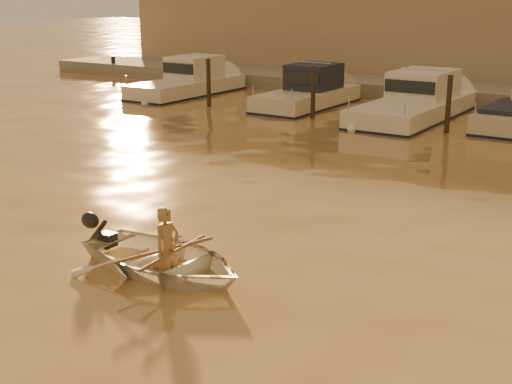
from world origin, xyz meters
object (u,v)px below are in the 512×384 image
Objects in this scene: dinghy at (164,259)px; moored_boat_0 at (187,81)px; moored_boat_1 at (307,92)px; moored_boat_2 at (416,102)px; person at (167,249)px.

moored_boat_0 is at bearing 41.89° from dinghy.
moored_boat_0 and moored_boat_1 have the same top height.
dinghy is 17.37m from moored_boat_2.
moored_boat_1 is 0.77× the size of moored_boat_2.
moored_boat_2 reaches higher than person.
moored_boat_1 is at bearing 26.12° from person.
dinghy is at bearing -68.65° from moored_boat_1.
moored_boat_0 and moored_boat_2 have the same top height.
moored_boat_1 is (6.45, 0.00, 0.00)m from moored_boat_0.
moored_boat_0 is at bearing 180.00° from moored_boat_2.
moored_boat_1 is at bearing 25.84° from dinghy.
moored_boat_2 is (11.24, 0.00, 0.00)m from moored_boat_0.
moored_boat_0 is 11.24m from moored_boat_2.
person is at bearing -68.37° from moored_boat_1.
dinghy is at bearing 90.00° from person.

